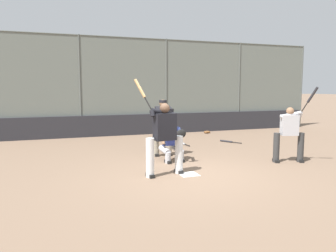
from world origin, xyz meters
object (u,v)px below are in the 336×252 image
Objects in this scene: batter_at_plate at (164,136)px; umpire_home at (163,126)px; batter_on_deck at (290,133)px; spare_bat_by_padding at (228,141)px; spare_bat_near_backstop at (183,143)px; catcher_behind_plate at (172,140)px; fielding_glove_on_dirt at (207,132)px.

batter_at_plate is 2.18m from umpire_home.
batter_on_deck reaches higher than spare_bat_by_padding.
batter_on_deck is at bearing -158.40° from spare_bat_near_backstop.
umpire_home is at bearing -116.12° from batter_at_plate.
catcher_behind_plate is 1.35× the size of spare_bat_near_backstop.
spare_bat_near_backstop is (-1.98, -3.76, -0.89)m from batter_at_plate.
catcher_behind_plate is at bearing 54.23° from fielding_glove_on_dirt.
batter_on_deck is at bearing 152.50° from umpire_home.
spare_bat_by_padding is (-1.76, 0.17, 0.00)m from spare_bat_near_backstop.
catcher_behind_plate is 5.89m from fielding_glove_on_dirt.
spare_bat_near_backstop is at bearing -124.99° from catcher_behind_plate.
batter_at_plate is 1.33× the size of umpire_home.
batter_on_deck is at bearing 152.00° from catcher_behind_plate.
batter_at_plate reaches higher than umpire_home.
batter_on_deck is at bearing 173.78° from batter_at_plate.
fielding_glove_on_dirt is at bearing -35.66° from spare_bat_by_padding.
catcher_behind_plate is (-0.67, -1.30, -0.31)m from batter_at_plate.
fielding_glove_on_dirt is at bearing -125.41° from umpire_home.
spare_bat_near_backstop is (1.68, -3.62, -0.79)m from batter_on_deck.
umpire_home is (0.00, -0.77, 0.29)m from catcher_behind_plate.
batter_at_plate reaches higher than fielding_glove_on_dirt.
spare_bat_by_padding is (-3.74, -3.59, -0.89)m from batter_at_plate.
batter_on_deck is (-3.66, -0.14, -0.10)m from batter_at_plate.
umpire_home is 0.82× the size of batter_on_deck.
batter_on_deck is at bearing 85.79° from fielding_glove_on_dirt.
catcher_behind_plate reaches higher than spare_bat_by_padding.
fielding_glove_on_dirt is at bearing -132.50° from batter_at_plate.
umpire_home is at bearing 49.26° from fielding_glove_on_dirt.
umpire_home is 3.54m from spare_bat_by_padding.
batter_on_deck is 4.06m from spare_bat_near_backstop.
batter_on_deck reaches higher than fielding_glove_on_dirt.
spare_bat_near_backstop is (-1.32, -2.46, -0.58)m from catcher_behind_plate.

